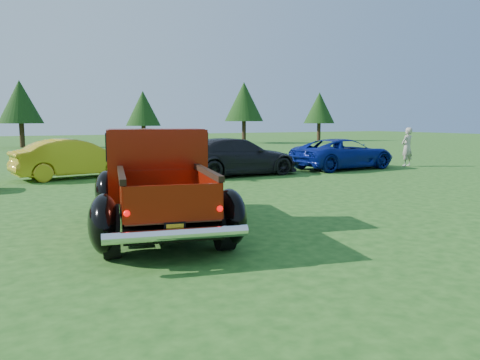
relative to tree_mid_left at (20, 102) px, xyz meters
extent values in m
plane|color=#1F4E16|center=(3.00, -31.00, -3.38)|extent=(120.00, 120.00, 0.00)
cylinder|color=#332114|center=(0.00, 0.00, -2.48)|extent=(0.36, 0.36, 1.80)
cone|color=black|center=(0.00, 0.00, 0.02)|extent=(3.20, 3.20, 3.20)
cylinder|color=#332114|center=(9.00, -1.00, -2.59)|extent=(0.36, 0.36, 1.58)
cone|color=black|center=(9.00, -1.00, -0.39)|extent=(2.82, 2.82, 2.82)
cylinder|color=#332114|center=(18.00, -1.50, -2.41)|extent=(0.36, 0.36, 1.94)
cone|color=black|center=(18.00, -1.50, 0.29)|extent=(3.46, 3.46, 3.46)
cylinder|color=#332114|center=(27.00, -0.50, -2.52)|extent=(0.36, 0.36, 1.73)
cone|color=black|center=(27.00, -0.50, -0.12)|extent=(3.07, 3.07, 3.07)
cylinder|color=black|center=(-0.15, -31.84, -2.98)|extent=(0.40, 0.84, 0.81)
cylinder|color=black|center=(1.53, -32.19, -2.98)|extent=(0.40, 0.84, 0.81)
cylinder|color=black|center=(0.51, -28.68, -2.98)|extent=(0.40, 0.84, 0.81)
cylinder|color=black|center=(2.19, -29.03, -2.98)|extent=(0.40, 0.84, 0.81)
cube|color=black|center=(1.03, -30.38, -2.93)|extent=(2.35, 4.93, 0.20)
cube|color=maroon|center=(1.37, -28.76, -2.52)|extent=(1.99, 1.83, 0.63)
cube|color=silver|center=(1.53, -28.00, -2.53)|extent=(1.59, 0.39, 0.50)
cube|color=maroon|center=(1.10, -30.04, -2.17)|extent=(1.99, 1.50, 1.31)
cube|color=black|center=(1.10, -30.04, -1.82)|extent=(2.01, 1.41, 0.50)
cube|color=maroon|center=(1.10, -30.04, -1.55)|extent=(1.89, 1.39, 0.08)
cube|color=brown|center=(0.77, -31.62, -2.76)|extent=(1.75, 2.25, 0.05)
cube|color=maroon|center=(0.11, -31.48, -2.49)|extent=(0.46, 1.98, 0.52)
cube|color=maroon|center=(1.44, -31.76, -2.49)|extent=(0.46, 1.98, 0.52)
cube|color=maroon|center=(0.98, -30.63, -2.49)|extent=(1.34, 0.33, 0.52)
cube|color=maroon|center=(0.57, -32.60, -2.49)|extent=(1.34, 0.34, 0.52)
cube|color=black|center=(0.11, -31.48, -2.18)|extent=(0.50, 1.99, 0.09)
cube|color=black|center=(1.44, -31.76, -2.18)|extent=(0.50, 1.99, 0.09)
ellipsoid|color=black|center=(-0.25, -31.82, -2.86)|extent=(0.67, 1.14, 0.89)
ellipsoid|color=black|center=(1.63, -32.21, -2.86)|extent=(0.67, 1.14, 0.89)
ellipsoid|color=black|center=(0.41, -28.66, -2.86)|extent=(0.67, 1.14, 0.89)
ellipsoid|color=black|center=(2.29, -29.05, -2.86)|extent=(0.67, 1.14, 0.89)
cube|color=black|center=(0.08, -30.24, -3.05)|extent=(0.75, 2.14, 0.06)
cube|color=black|center=(1.96, -30.63, -3.05)|extent=(0.75, 2.14, 0.06)
cylinder|color=silver|center=(0.51, -32.85, -2.88)|extent=(1.96, 0.56, 0.16)
cube|color=black|center=(0.56, -32.64, -2.83)|extent=(0.30, 0.08, 0.15)
cube|color=gold|center=(0.55, -32.65, -2.83)|extent=(0.24, 0.06, 0.10)
sphere|color=#CC0505|center=(-0.07, -32.50, -2.60)|extent=(0.09, 0.09, 0.09)
sphere|color=#CC0505|center=(1.19, -32.77, -2.60)|extent=(0.09, 0.09, 0.09)
imported|color=gold|center=(0.81, -21.36, -2.69)|extent=(4.38, 2.14, 1.38)
imported|color=black|center=(6.25, -23.28, -2.69)|extent=(4.83, 2.09, 1.38)
imported|color=navy|center=(11.31, -23.24, -2.75)|extent=(4.70, 2.42, 1.27)
imported|color=#A5A28F|center=(14.50, -23.70, -2.52)|extent=(0.69, 0.51, 1.72)
camera|label=1|loc=(-1.55, -38.72, -1.35)|focal=35.00mm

